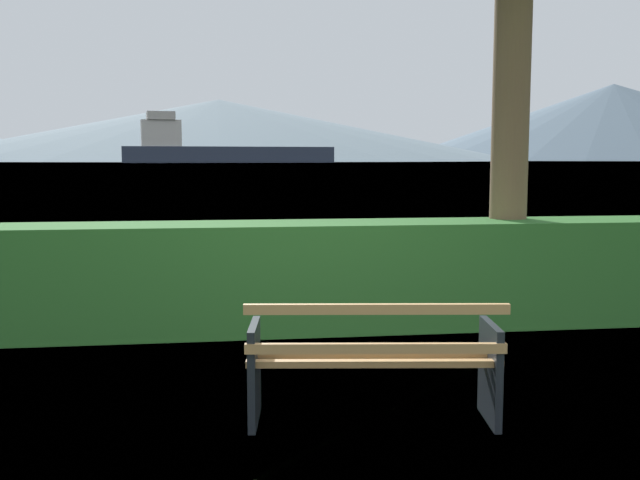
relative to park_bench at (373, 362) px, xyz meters
The scene contains 6 objects.
ground_plane 0.43m from the park_bench, 82.70° to the left, with size 1400.00×1400.00×0.00m, color #567A38.
water_surface 306.75m from the park_bench, 90.00° to the left, with size 620.00×620.00×0.00m, color #7A99A8.
park_bench is the anchor object (origin of this frame).
hedge_row 2.84m from the park_bench, 89.85° to the left, with size 12.44×0.88×1.11m, color #2D6B28.
cargo_ship_large 283.67m from the park_bench, 90.57° to the left, with size 81.50×22.50×18.95m.
distant_hills 566.01m from the park_bench, 95.20° to the left, with size 978.84×451.18×88.77m.
Camera 1 is at (-1.01, -4.79, 1.78)m, focal length 41.54 mm.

